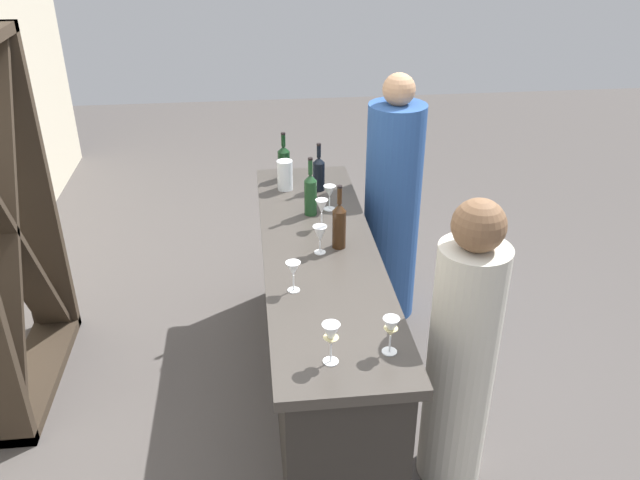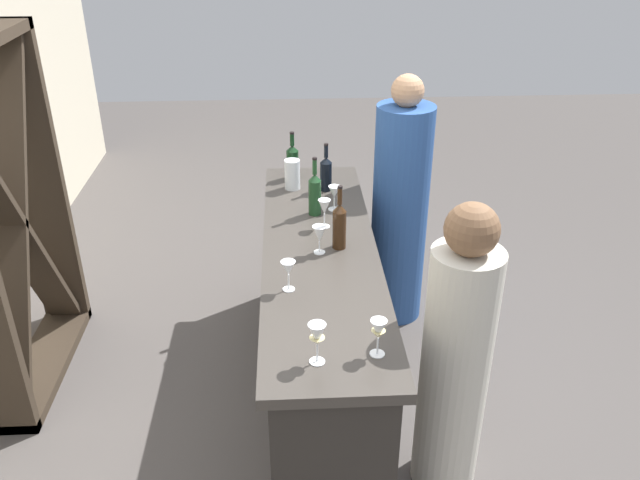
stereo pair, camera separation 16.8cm
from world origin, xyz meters
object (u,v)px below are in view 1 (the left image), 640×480
at_px(wine_bottle_leftmost_amber_brown, 339,224).
at_px(person_left_guest, 392,210).
at_px(wine_glass_far_center, 331,336).
at_px(wine_glass_near_right, 322,208).
at_px(wine_bottle_second_right_dark_green, 284,161).
at_px(water_pitcher, 285,175).
at_px(wine_bottle_second_left_olive_green, 311,193).
at_px(wine_glass_far_left, 320,235).
at_px(person_center_guest, 462,358).
at_px(wine_bottle_center_near_black, 319,173).
at_px(wine_glass_near_center, 330,193).
at_px(wine_glass_near_left, 391,329).
at_px(wine_glass_far_right, 293,270).

height_order(wine_bottle_leftmost_amber_brown, person_left_guest, person_left_guest).
distance_m(wine_bottle_leftmost_amber_brown, wine_glass_far_center, 0.93).
bearing_deg(wine_glass_far_center, wine_glass_near_right, -4.85).
relative_size(wine_bottle_second_right_dark_green, water_pitcher, 1.65).
xyz_separation_m(wine_bottle_second_left_olive_green, wine_glass_far_left, (-0.45, -0.00, -0.03)).
relative_size(wine_bottle_leftmost_amber_brown, person_center_guest, 0.23).
relative_size(wine_bottle_center_near_black, wine_glass_near_center, 2.05).
distance_m(wine_glass_near_center, person_center_guest, 1.25).
height_order(wine_bottle_leftmost_amber_brown, wine_glass_near_right, wine_bottle_leftmost_amber_brown).
relative_size(wine_glass_near_center, wine_glass_far_center, 0.82).
bearing_deg(wine_glass_near_left, water_pitcher, 10.46).
distance_m(wine_bottle_second_left_olive_green, wine_glass_far_left, 0.45).
xyz_separation_m(wine_bottle_second_left_olive_green, wine_glass_near_right, (-0.16, -0.04, -0.01)).
bearing_deg(wine_glass_near_center, wine_bottle_leftmost_amber_brown, 178.94).
relative_size(wine_bottle_second_right_dark_green, wine_glass_near_right, 1.89).
height_order(wine_bottle_leftmost_amber_brown, wine_bottle_center_near_black, wine_bottle_leftmost_amber_brown).
bearing_deg(wine_glass_near_center, wine_glass_far_center, 173.00).
height_order(wine_glass_far_center, person_center_guest, person_center_guest).
xyz_separation_m(wine_glass_near_right, person_center_guest, (-0.90, -0.53, -0.35)).
relative_size(wine_bottle_second_left_olive_green, water_pitcher, 1.84).
xyz_separation_m(wine_glass_near_left, water_pitcher, (1.65, 0.30, -0.02)).
bearing_deg(wine_bottle_center_near_black, wine_glass_near_left, -176.43).
xyz_separation_m(wine_bottle_leftmost_amber_brown, water_pitcher, (0.77, 0.22, -0.04)).
relative_size(wine_bottle_center_near_black, wine_bottle_second_right_dark_green, 0.98).
bearing_deg(person_left_guest, wine_glass_near_left, 85.61).
distance_m(wine_bottle_leftmost_amber_brown, wine_glass_near_left, 0.88).
bearing_deg(wine_bottle_second_right_dark_green, wine_glass_near_right, -167.23).
distance_m(wine_glass_far_left, water_pitcher, 0.83).
bearing_deg(person_center_guest, wine_glass_near_left, 37.82).
distance_m(wine_bottle_second_right_dark_green, person_left_guest, 0.75).
bearing_deg(wine_bottle_center_near_black, person_left_guest, -87.05).
xyz_separation_m(wine_glass_far_center, person_left_guest, (1.67, -0.61, -0.30)).
bearing_deg(wine_glass_far_left, person_left_guest, -34.42).
relative_size(wine_bottle_center_near_black, wine_glass_near_right, 1.84).
height_order(wine_glass_near_center, water_pitcher, water_pitcher).
xyz_separation_m(wine_bottle_second_left_olive_green, wine_glass_near_left, (-1.28, -0.18, -0.02)).
bearing_deg(person_center_guest, water_pitcher, -55.52).
distance_m(wine_bottle_center_near_black, water_pitcher, 0.21).
bearing_deg(wine_glass_near_left, wine_glass_far_center, 98.27).
bearing_deg(wine_glass_near_right, wine_bottle_second_left_olive_green, 14.87).
xyz_separation_m(wine_bottle_second_left_olive_green, wine_glass_far_right, (-0.79, 0.16, -0.02)).
distance_m(wine_bottle_leftmost_amber_brown, wine_glass_far_left, 0.12).
relative_size(wine_glass_far_center, wine_glass_far_right, 1.19).
bearing_deg(person_center_guest, wine_glass_near_center, -58.94).
bearing_deg(wine_bottle_second_left_olive_green, wine_glass_near_center, -65.79).
bearing_deg(person_left_guest, wine_glass_near_center, 43.13).
bearing_deg(wine_glass_near_right, person_center_guest, -149.57).
relative_size(wine_glass_far_left, wine_glass_far_right, 1.00).
xyz_separation_m(wine_glass_near_left, wine_glass_near_right, (1.12, 0.14, 0.00)).
bearing_deg(person_left_guest, wine_bottle_center_near_black, 11.30).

